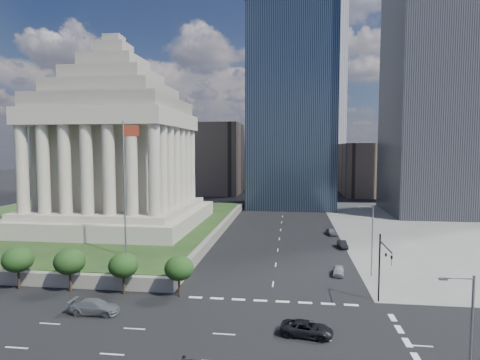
% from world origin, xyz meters
% --- Properties ---
extents(ground, '(500.00, 500.00, 0.00)m').
position_xyz_m(ground, '(0.00, 100.00, 0.00)').
color(ground, black).
rests_on(ground, ground).
extents(plaza_terrace, '(66.00, 70.00, 1.80)m').
position_xyz_m(plaza_terrace, '(-45.00, 50.00, 0.90)').
color(plaza_terrace, slate).
rests_on(plaza_terrace, ground).
extents(plaza_lawn, '(64.00, 68.00, 0.10)m').
position_xyz_m(plaza_lawn, '(-45.00, 50.00, 1.85)').
color(plaza_lawn, '#1D3A17').
rests_on(plaza_lawn, plaza_terrace).
extents(war_memorial, '(34.00, 34.00, 39.00)m').
position_xyz_m(war_memorial, '(-34.00, 48.00, 21.40)').
color(war_memorial, '#A89F8D').
rests_on(war_memorial, plaza_lawn).
extents(flagpole, '(2.52, 0.24, 20.00)m').
position_xyz_m(flagpole, '(-21.83, 24.00, 13.11)').
color(flagpole, slate).
rests_on(flagpole, plaza_lawn).
extents(midrise_glass, '(26.00, 26.00, 60.00)m').
position_xyz_m(midrise_glass, '(2.00, 95.00, 30.00)').
color(midrise_glass, black).
rests_on(midrise_glass, ground).
extents(skyscraper_tall, '(40.00, 40.00, 190.00)m').
position_xyz_m(skyscraper_tall, '(8.00, 185.00, 95.00)').
color(skyscraper_tall, gray).
rests_on(skyscraper_tall, ground).
extents(highrise_ne, '(26.00, 28.00, 100.00)m').
position_xyz_m(highrise_ne, '(42.00, 85.00, 50.00)').
color(highrise_ne, black).
rests_on(highrise_ne, ground).
extents(building_filler_ne, '(20.00, 30.00, 20.00)m').
position_xyz_m(building_filler_ne, '(32.00, 130.00, 10.00)').
color(building_filler_ne, brown).
rests_on(building_filler_ne, ground).
extents(building_filler_nw, '(24.00, 30.00, 28.00)m').
position_xyz_m(building_filler_nw, '(-30.00, 130.00, 14.00)').
color(building_filler_nw, brown).
rests_on(building_filler_nw, ground).
extents(traffic_signal_ne, '(0.30, 5.74, 8.00)m').
position_xyz_m(traffic_signal_ne, '(12.50, 13.70, 5.25)').
color(traffic_signal_ne, black).
rests_on(traffic_signal_ne, ground).
extents(street_lamp_south, '(2.13, 0.22, 10.00)m').
position_xyz_m(street_lamp_south, '(13.33, -6.00, 5.66)').
color(street_lamp_south, slate).
rests_on(street_lamp_south, ground).
extents(street_lamp_north, '(2.13, 0.22, 10.00)m').
position_xyz_m(street_lamp_north, '(13.33, 25.00, 5.66)').
color(street_lamp_north, slate).
rests_on(street_lamp_north, ground).
extents(pickup_truck, '(2.95, 5.24, 1.38)m').
position_xyz_m(pickup_truck, '(3.88, 5.69, 0.69)').
color(pickup_truck, black).
rests_on(pickup_truck, ground).
extents(suv_grey, '(5.41, 2.32, 1.55)m').
position_xyz_m(suv_grey, '(-18.65, 7.99, 0.78)').
color(suv_grey, slate).
rests_on(suv_grey, ground).
extents(parked_sedan_near, '(2.00, 3.92, 1.28)m').
position_xyz_m(parked_sedan_near, '(9.00, 25.08, 0.64)').
color(parked_sedan_near, '#9DA0A5').
rests_on(parked_sedan_near, ground).
extents(parked_sedan_mid, '(4.00, 1.69, 1.29)m').
position_xyz_m(parked_sedan_mid, '(11.50, 41.02, 0.64)').
color(parked_sedan_mid, black).
rests_on(parked_sedan_mid, ground).
extents(parked_sedan_far, '(4.35, 2.34, 1.41)m').
position_xyz_m(parked_sedan_far, '(10.57, 51.96, 0.70)').
color(parked_sedan_far, '#5A5C62').
rests_on(parked_sedan_far, ground).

